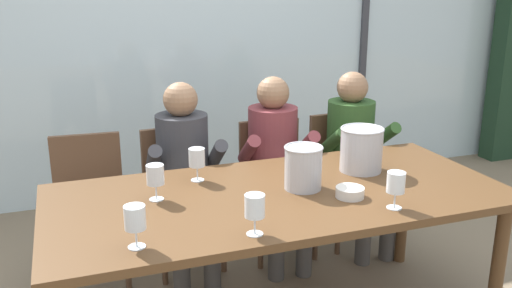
{
  "coord_description": "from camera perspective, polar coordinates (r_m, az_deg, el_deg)",
  "views": [
    {
      "loc": [
        -0.96,
        -2.34,
        1.77
      ],
      "look_at": [
        0.0,
        0.35,
        0.92
      ],
      "focal_mm": 38.54,
      "sensor_mm": 36.0,
      "label": 1
    }
  ],
  "objects": [
    {
      "name": "wine_glass_by_left_taster",
      "position": [
        2.85,
        -6.16,
        -1.55
      ],
      "size": [
        0.08,
        0.08,
        0.17
      ],
      "color": "silver",
      "rests_on": "dining_table"
    },
    {
      "name": "window_mullion_right",
      "position": [
        5.2,
        11.1,
        11.06
      ],
      "size": [
        0.06,
        0.06,
        2.6
      ],
      "primitive_type": "cube",
      "color": "#38383D",
      "rests_on": "ground"
    },
    {
      "name": "wine_glass_by_right_taster",
      "position": [
        2.62,
        -10.42,
        -3.22
      ],
      "size": [
        0.08,
        0.08,
        0.17
      ],
      "color": "silver",
      "rests_on": "dining_table"
    },
    {
      "name": "window_glass_panel",
      "position": [
        4.6,
        -7.67,
        10.55
      ],
      "size": [
        7.46,
        0.03,
        2.6
      ],
      "primitive_type": "cube",
      "color": "silver",
      "rests_on": "ground"
    },
    {
      "name": "person_maroon_top",
      "position": [
        3.54,
        2.08,
        -1.4
      ],
      "size": [
        0.49,
        0.63,
        1.19
      ],
      "rotation": [
        0.0,
        0.0,
        -0.08
      ],
      "color": "brown",
      "rests_on": "ground"
    },
    {
      "name": "ice_bucket_secondary",
      "position": [
        2.73,
        4.92,
        -2.38
      ],
      "size": [
        0.19,
        0.19,
        0.22
      ],
      "color": "#B7B7BC",
      "rests_on": "dining_table"
    },
    {
      "name": "person_charcoal_jacket",
      "position": [
        3.37,
        -7.39,
        -2.44
      ],
      "size": [
        0.48,
        0.62,
        1.19
      ],
      "rotation": [
        0.0,
        0.0,
        -0.06
      ],
      "color": "#38383D",
      "rests_on": "ground"
    },
    {
      "name": "chair_left_of_center",
      "position": [
        3.57,
        -7.97,
        -4.32
      ],
      "size": [
        0.47,
        0.47,
        0.87
      ],
      "rotation": [
        0.0,
        0.0,
        0.08
      ],
      "color": "brown",
      "rests_on": "ground"
    },
    {
      "name": "hillside_vineyard",
      "position": [
        8.55,
        -13.46,
        11.55
      ],
      "size": [
        13.46,
        2.4,
        2.19
      ],
      "primitive_type": "cube",
      "color": "#568942",
      "rests_on": "ground"
    },
    {
      "name": "wine_glass_center_pour",
      "position": [
        2.56,
        14.31,
        -4.05
      ],
      "size": [
        0.08,
        0.08,
        0.17
      ],
      "color": "silver",
      "rests_on": "dining_table"
    },
    {
      "name": "wine_glass_spare_empty",
      "position": [
        2.23,
        -0.13,
        -6.64
      ],
      "size": [
        0.08,
        0.08,
        0.17
      ],
      "color": "silver",
      "rests_on": "dining_table"
    },
    {
      "name": "tasting_bowl",
      "position": [
        2.68,
        9.72,
        -4.96
      ],
      "size": [
        0.14,
        0.14,
        0.05
      ],
      "primitive_type": "cylinder",
      "color": "silver",
      "rests_on": "dining_table"
    },
    {
      "name": "person_olive_shirt",
      "position": [
        3.78,
        10.24,
        -0.47
      ],
      "size": [
        0.46,
        0.61,
        1.19
      ],
      "rotation": [
        0.0,
        0.0,
        -0.01
      ],
      "color": "#2D5123",
      "rests_on": "ground"
    },
    {
      "name": "chair_center",
      "position": [
        3.71,
        1.87,
        -3.34
      ],
      "size": [
        0.45,
        0.45,
        0.87
      ],
      "rotation": [
        0.0,
        0.0,
        -0.03
      ],
      "color": "brown",
      "rests_on": "ground"
    },
    {
      "name": "ground",
      "position": [
        3.9,
        -3.28,
        -10.48
      ],
      "size": [
        14.0,
        14.0,
        0.0
      ],
      "primitive_type": "plane",
      "color": "#847056"
    },
    {
      "name": "ice_bucket_primary",
      "position": [
        3.03,
        10.88,
        -0.49
      ],
      "size": [
        0.24,
        0.24,
        0.24
      ],
      "color": "#B7B7BC",
      "rests_on": "dining_table"
    },
    {
      "name": "chair_near_curtain",
      "position": [
        3.52,
        -16.95,
        -5.22
      ],
      "size": [
        0.47,
        0.47,
        0.87
      ],
      "rotation": [
        0.0,
        0.0,
        -0.06
      ],
      "color": "brown",
      "rests_on": "ground"
    },
    {
      "name": "wine_glass_near_bucket",
      "position": [
        2.18,
        -12.45,
        -7.66
      ],
      "size": [
        0.08,
        0.08,
        0.17
      ],
      "color": "silver",
      "rests_on": "dining_table"
    },
    {
      "name": "dining_table",
      "position": [
        2.74,
        2.48,
        -6.41
      ],
      "size": [
        2.26,
        1.02,
        0.77
      ],
      "color": "brown",
      "rests_on": "ground"
    },
    {
      "name": "chair_right_of_center",
      "position": [
        3.94,
        8.97,
        -2.32
      ],
      "size": [
        0.46,
        0.46,
        0.87
      ],
      "rotation": [
        0.0,
        0.0,
        0.05
      ],
      "color": "brown",
      "rests_on": "ground"
    }
  ]
}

